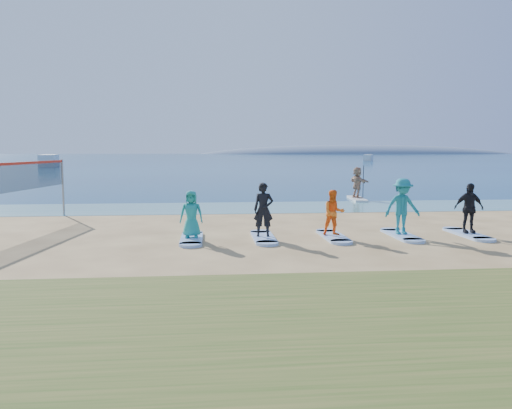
{
  "coord_description": "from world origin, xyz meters",
  "views": [
    {
      "loc": [
        -2.33,
        -14.49,
        2.94
      ],
      "look_at": [
        -0.77,
        2.0,
        1.1
      ],
      "focal_mm": 35.0,
      "sensor_mm": 36.0,
      "label": 1
    }
  ],
  "objects": [
    {
      "name": "surfboard_2",
      "position": [
        1.79,
        1.61,
        0.04
      ],
      "size": [
        0.7,
        2.2,
        0.09
      ],
      "primitive_type": "cube",
      "color": "#99BCEE",
      "rests_on": "ground"
    },
    {
      "name": "volleyball_net",
      "position": [
        -9.46,
        3.86,
        1.9
      ],
      "size": [
        1.42,
        8.99,
        2.5
      ],
      "rotation": [
        0.0,
        0.0,
        -0.15
      ],
      "color": "gray",
      "rests_on": "ground"
    },
    {
      "name": "paddleboard",
      "position": [
        6.28,
        13.78,
        0.06
      ],
      "size": [
        1.02,
        3.06,
        0.12
      ],
      "primitive_type": "cube",
      "rotation": [
        0.0,
        0.0,
        -0.11
      ],
      "color": "silver",
      "rests_on": "ground"
    },
    {
      "name": "ground",
      "position": [
        0.0,
        0.0,
        0.0
      ],
      "size": [
        600.0,
        600.0,
        0.0
      ],
      "primitive_type": "plane",
      "color": "tan",
      "rests_on": "ground"
    },
    {
      "name": "surfboard_1",
      "position": [
        -0.56,
        1.61,
        0.04
      ],
      "size": [
        0.7,
        2.2,
        0.09
      ],
      "primitive_type": "cube",
      "color": "#99BCEE",
      "rests_on": "ground"
    },
    {
      "name": "boat_offshore_a",
      "position": [
        -29.29,
        73.2,
        0.0
      ],
      "size": [
        4.09,
        8.87,
        2.03
      ],
      "primitive_type": "cube",
      "rotation": [
        0.0,
        0.0,
        0.19
      ],
      "color": "silver",
      "rests_on": "ground"
    },
    {
      "name": "student_0",
      "position": [
        -2.91,
        1.61,
        0.85
      ],
      "size": [
        0.78,
        0.54,
        1.53
      ],
      "primitive_type": "imported",
      "rotation": [
        0.0,
        0.0,
        -0.07
      ],
      "color": "teal",
      "rests_on": "surfboard_0"
    },
    {
      "name": "student_4",
      "position": [
        6.49,
        1.61,
        0.94
      ],
      "size": [
        1.02,
        0.47,
        1.71
      ],
      "primitive_type": "imported",
      "rotation": [
        0.0,
        0.0,
        -0.06
      ],
      "color": "black",
      "rests_on": "surfboard_4"
    },
    {
      "name": "paddleboarder",
      "position": [
        6.28,
        13.78,
        1.02
      ],
      "size": [
        0.97,
        1.75,
        1.8
      ],
      "primitive_type": "imported",
      "rotation": [
        0.0,
        0.0,
        1.85
      ],
      "color": "tan",
      "rests_on": "paddleboard"
    },
    {
      "name": "student_1",
      "position": [
        -0.56,
        1.61,
        0.97
      ],
      "size": [
        0.69,
        0.49,
        1.77
      ],
      "primitive_type": "imported",
      "rotation": [
        0.0,
        0.0,
        -0.11
      ],
      "color": "black",
      "rests_on": "surfboard_1"
    },
    {
      "name": "student_2",
      "position": [
        1.79,
        1.61,
        0.85
      ],
      "size": [
        0.74,
        0.57,
        1.51
      ],
      "primitive_type": "imported",
      "rotation": [
        0.0,
        0.0,
        -0.0
      ],
      "color": "orange",
      "rests_on": "surfboard_2"
    },
    {
      "name": "island_ridge",
      "position": [
        95.0,
        300.0,
        0.0
      ],
      "size": [
        220.0,
        56.0,
        18.0
      ],
      "primitive_type": "ellipsoid",
      "color": "slate",
      "rests_on": "ground"
    },
    {
      "name": "surfboard_4",
      "position": [
        6.49,
        1.61,
        0.04
      ],
      "size": [
        0.7,
        2.2,
        0.09
      ],
      "primitive_type": "cube",
      "color": "#99BCEE",
      "rests_on": "ground"
    },
    {
      "name": "surfboard_0",
      "position": [
        -2.91,
        1.61,
        0.04
      ],
      "size": [
        0.7,
        2.2,
        0.09
      ],
      "primitive_type": "cube",
      "color": "#99BCEE",
      "rests_on": "ground"
    },
    {
      "name": "ocean",
      "position": [
        0.0,
        160.0,
        0.01
      ],
      "size": [
        600.0,
        600.0,
        0.0
      ],
      "primitive_type": "plane",
      "color": "navy",
      "rests_on": "ground"
    },
    {
      "name": "student_3",
      "position": [
        4.14,
        1.61,
        1.03
      ],
      "size": [
        1.25,
        0.76,
        1.88
      ],
      "primitive_type": "imported",
      "rotation": [
        0.0,
        0.0,
        0.05
      ],
      "color": "teal",
      "rests_on": "surfboard_3"
    },
    {
      "name": "boat_offshore_b",
      "position": [
        37.56,
        107.76,
        0.0
      ],
      "size": [
        4.44,
        6.97,
        1.59
      ],
      "primitive_type": "cube",
      "rotation": [
        0.0,
        0.0,
        -0.41
      ],
      "color": "silver",
      "rests_on": "ground"
    },
    {
      "name": "shallow_water",
      "position": [
        0.0,
        10.5,
        0.01
      ],
      "size": [
        600.0,
        600.0,
        0.0
      ],
      "primitive_type": "plane",
      "color": "teal",
      "rests_on": "ground"
    },
    {
      "name": "surfboard_3",
      "position": [
        4.14,
        1.61,
        0.04
      ],
      "size": [
        0.7,
        2.2,
        0.09
      ],
      "primitive_type": "cube",
      "color": "#99BCEE",
      "rests_on": "ground"
    }
  ]
}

